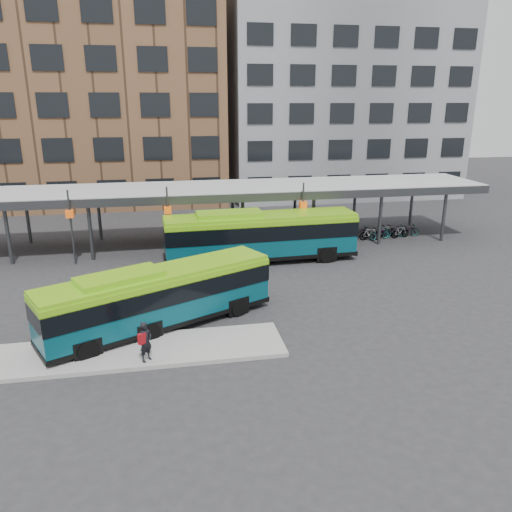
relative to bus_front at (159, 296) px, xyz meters
The scene contains 9 objects.
ground 4.04m from the bus_front, 10.74° to the left, with size 120.00×120.00×0.00m, color #28282B.
boarding_island 3.30m from the bus_front, 128.59° to the right, with size 14.00×3.00×0.18m, color gray.
canopy 14.23m from the bus_front, 75.12° to the left, with size 40.00×6.53×4.80m.
building_brick 34.62m from the bus_front, 100.97° to the left, with size 26.00×14.00×22.00m, color brown.
building_grey 39.07m from the bus_front, 58.98° to the left, with size 24.00×14.00×20.00m, color slate.
bus_front is the anchor object (origin of this frame).
bus_rear 10.94m from the bus_front, 54.05° to the left, with size 12.38×3.17×3.39m.
pedestrian 3.43m from the bus_front, 99.45° to the right, with size 0.70×0.70×1.64m.
bike_rack 21.12m from the bus_front, 37.02° to the left, with size 5.80×1.78×0.99m.
Camera 1 is at (-3.18, -22.20, 10.14)m, focal length 35.00 mm.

